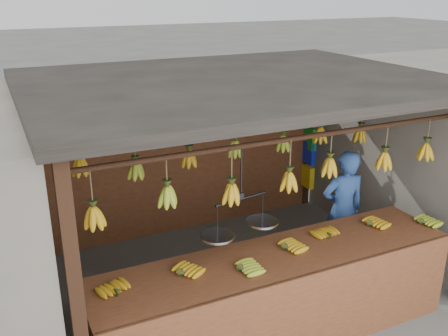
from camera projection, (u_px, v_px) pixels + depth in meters
ground at (235, 277)px, 5.98m from camera, size 80.00×80.00×0.00m
stall at (223, 111)px, 5.58m from camera, size 4.30×3.30×2.40m
counter at (284, 280)px, 4.65m from camera, size 3.66×0.82×0.96m
hanging_bananas at (236, 149)px, 5.43m from camera, size 3.63×2.25×0.39m
balance_scale at (241, 225)px, 4.52m from camera, size 0.79×0.37×0.80m
vendor at (343, 209)px, 6.02m from camera, size 0.60×0.45×1.50m
bag_bundles at (310, 146)px, 7.56m from camera, size 0.08×0.26×1.33m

